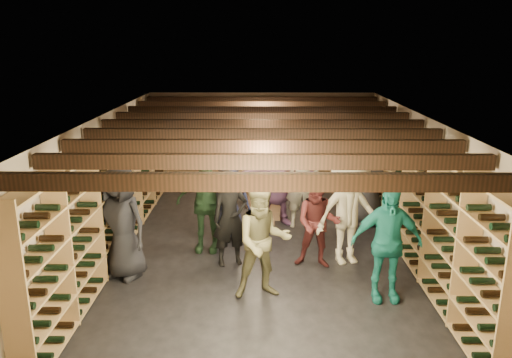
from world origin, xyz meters
The scene contains 21 objects.
ground centered at (0.00, 0.00, 0.00)m, with size 8.00×8.00×0.00m, color black.
walls centered at (0.00, 0.00, 1.20)m, with size 5.52×8.02×2.40m.
ceiling centered at (0.00, 0.00, 2.40)m, with size 5.50×8.00×0.01m, color beige.
ceiling_joists centered at (0.00, 0.00, 2.26)m, with size 5.40×7.12×0.18m.
wine_rack_left centered at (-2.57, 0.00, 1.08)m, with size 0.32×7.50×2.15m.
wine_rack_right centered at (2.57, 0.00, 1.08)m, with size 0.32×7.50×2.15m.
wine_rack_back centered at (0.00, 3.83, 1.07)m, with size 4.70×0.30×2.15m.
crate_stack_left centered at (-0.11, 2.46, 0.34)m, with size 0.57×0.46×0.68m.
crate_stack_right centered at (0.15, 1.65, 0.26)m, with size 0.50×0.34×0.51m.
crate_loose centered at (-0.02, 1.30, 0.09)m, with size 0.50×0.33×0.17m, color tan.
person_0 centered at (-2.18, -1.06, 0.89)m, with size 0.87×0.57×1.79m, color black.
person_1 centered at (-0.53, -0.59, 0.81)m, with size 0.59×0.39×1.62m, color black.
person_2 centered at (0.01, -1.68, 0.85)m, with size 0.83×0.65×1.71m, color brown.
person_3 centered at (1.43, -0.53, 0.91)m, with size 1.17×0.68×1.82m, color beige.
person_4 centered at (1.76, -1.75, 0.87)m, with size 1.02×0.42×1.74m, color #17756A.
person_6 centered at (-0.62, 0.56, 0.82)m, with size 0.80×0.52×1.63m, color #1F2548.
person_7 centered at (0.81, 1.18, 0.91)m, with size 0.66×0.43×1.81m, color gray.
person_8 centered at (0.91, -0.68, 0.76)m, with size 0.74×0.58×1.53m, color #4F1E1D.
person_10 centered at (-1.00, -0.03, 0.88)m, with size 1.03×0.43×1.75m, color #264729.
person_11 centered at (0.27, 1.30, 0.95)m, with size 1.76×0.56×1.90m, color #89598D.
person_12 centered at (2.18, 1.30, 0.85)m, with size 0.83×0.54×1.70m, color #2F2F33.
Camera 1 is at (-0.04, -8.32, 3.63)m, focal length 35.00 mm.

